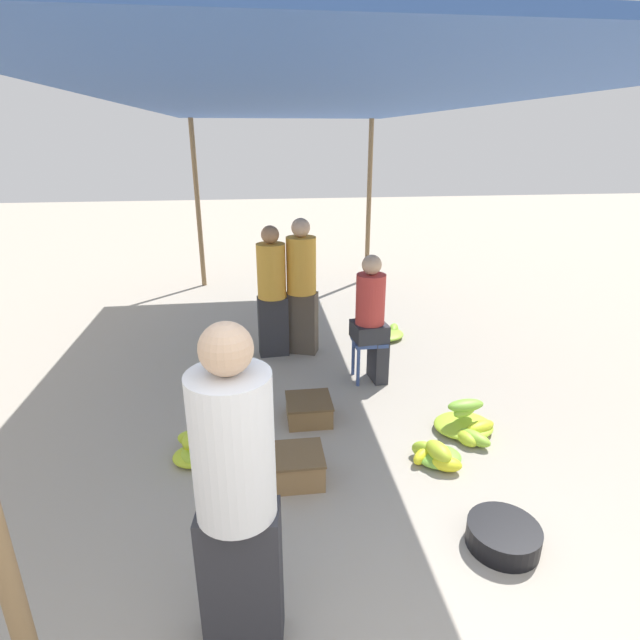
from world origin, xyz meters
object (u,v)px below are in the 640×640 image
Objects in this scene: stool at (369,347)px; banana_pile_right_1 at (436,455)px; shopper_walking_mid at (301,285)px; banana_pile_right_2 at (466,424)px; vendor_foreground at (236,494)px; banana_pile_left_1 at (196,449)px; banana_pile_right_0 at (381,332)px; banana_pile_left_0 at (232,379)px; shopper_walking_far at (272,290)px; banana_pile_left_2 at (224,344)px; vendor_seated at (372,316)px; basin_black at (503,536)px; crate_mid at (309,410)px; crate_near at (298,466)px.

stool is 1.09× the size of banana_pile_right_1.
banana_pile_right_2 is at bearing -57.19° from shopper_walking_mid.
vendor_foreground is 3.78× the size of stool.
banana_pile_right_0 is at bearing 48.32° from banana_pile_left_1.
shopper_walking_mid is at bearing 122.81° from banana_pile_right_2.
banana_pile_right_0 is at bearing 69.68° from stool.
banana_pile_left_0 is 0.38× the size of shopper_walking_far.
banana_pile_left_2 is at bearing -173.10° from banana_pile_right_0.
banana_pile_left_0 is at bearing -136.46° from shopper_walking_mid.
shopper_walking_mid is (-0.65, 0.82, 0.12)m from vendor_seated.
stool is at bearing 35.68° from banana_pile_left_1.
shopper_walking_mid reaches higher than basin_black.
banana_pile_left_1 is at bearing 149.83° from basin_black.
banana_pile_right_0 is at bearing 58.81° from crate_mid.
crate_mid is at bearing -62.89° from banana_pile_left_2.
banana_pile_left_2 is at bearing 126.22° from banana_pile_right_1.
shopper_walking_far is (-0.97, 0.79, 0.43)m from stool.
banana_pile_right_1 reaches higher than basin_black.
banana_pile_left_0 is 0.95× the size of banana_pile_right_2.
crate_near is at bearing -24.20° from banana_pile_left_1.
crate_near reaches higher than crate_mid.
crate_mid is (-1.15, -1.90, 0.04)m from banana_pile_right_0.
crate_mid is 1.69m from shopper_walking_far.
vendor_seated is at bearing -30.37° from banana_pile_left_2.
crate_mid is (0.17, 0.84, -0.01)m from crate_near.
vendor_foreground reaches higher than vendor_seated.
stool is 0.79× the size of banana_pile_right_0.
crate_near is (-1.52, -0.43, 0.03)m from banana_pile_right_2.
banana_pile_left_2 is 3.01m from banana_pile_right_2.
banana_pile_right_0 is 3.04m from crate_near.
banana_pile_right_2 is at bearing -85.06° from banana_pile_right_0.
crate_mid is 1.72m from shopper_walking_mid.
crate_near is (0.39, 1.24, -0.80)m from vendor_foreground.
shopper_walking_far reaches higher than banana_pile_left_1.
vendor_foreground is at bearing -94.83° from shopper_walking_far.
banana_pile_right_0 is 2.22m from crate_mid.
vendor_foreground reaches higher than shopper_walking_mid.
stool is 0.34× the size of vendor_seated.
banana_pile_right_2 is at bearing -43.15° from banana_pile_left_2.
basin_black is 0.78× the size of banana_pile_right_0.
stool is at bearing 98.29° from basin_black.
vendor_seated reaches higher than banana_pile_right_2.
basin_black is at bearing 14.35° from vendor_foreground.
crate_near is 0.25× the size of shopper_walking_far.
vendor_seated reaches higher than banana_pile_right_1.
shopper_walking_far reaches higher than vendor_seated.
banana_pile_right_0 is at bearing 18.10° from shopper_walking_mid.
stool reaches higher than banana_pile_right_0.
banana_pile_left_2 is (0.12, 2.14, 0.01)m from banana_pile_left_1.
banana_pile_right_0 reaches higher than basin_black.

